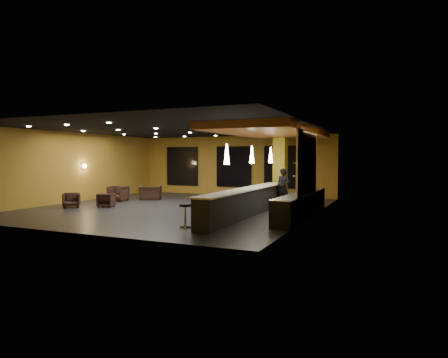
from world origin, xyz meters
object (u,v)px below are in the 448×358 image
at_px(armchair_d, 150,193).
at_px(bar_stool_3, 234,200).
at_px(bar_counter, 247,202).
at_px(staff_a, 283,188).
at_px(armchair_c, 118,193).
at_px(prep_counter, 301,205).
at_px(bar_stool_4, 247,196).
at_px(pendant_2, 271,155).
at_px(bar_stool_2, 222,203).
at_px(bar_stool_5, 260,195).
at_px(staff_c, 303,191).
at_px(pendant_0, 227,154).
at_px(armchair_b, 106,200).
at_px(bar_stool_1, 204,207).
at_px(bar_stool_0, 185,213).
at_px(armchair_a, 71,200).
at_px(column, 280,167).
at_px(pendant_1, 252,155).
at_px(staff_b, 304,187).

distance_m(armchair_d, bar_stool_3, 6.53).
relative_size(bar_counter, staff_a, 4.54).
bearing_deg(armchair_c, prep_counter, -13.38).
height_order(prep_counter, bar_stool_4, prep_counter).
bearing_deg(pendant_2, bar_stool_4, -133.57).
bearing_deg(bar_stool_4, armchair_c, -179.40).
height_order(bar_stool_2, bar_stool_3, bar_stool_2).
bearing_deg(armchair_c, armchair_d, 45.48).
bearing_deg(bar_stool_5, armchair_c, -169.06).
height_order(armchair_d, bar_stool_3, bar_stool_3).
bearing_deg(staff_c, pendant_0, -93.11).
relative_size(pendant_2, armchair_b, 1.02).
xyz_separation_m(staff_a, bar_stool_1, (-1.49, -4.86, -0.36)).
relative_size(armchair_c, bar_stool_0, 1.13).
distance_m(pendant_0, bar_stool_3, 3.38).
xyz_separation_m(armchair_a, bar_stool_5, (7.39, 4.41, 0.14)).
bearing_deg(armchair_b, bar_stool_3, 169.70).
bearing_deg(armchair_b, bar_stool_2, 156.63).
height_order(bar_stool_1, bar_stool_5, bar_stool_1).
relative_size(bar_stool_2, bar_stool_4, 0.97).
bearing_deg(pendant_0, armchair_d, 141.58).
relative_size(bar_stool_3, bar_stool_5, 1.01).
distance_m(pendant_2, armchair_d, 7.07).
bearing_deg(staff_a, pendant_0, -84.56).
distance_m(prep_counter, armchair_b, 8.81).
xyz_separation_m(prep_counter, column, (-2.00, 4.10, 1.32)).
relative_size(armchair_c, bar_stool_3, 1.17).
bearing_deg(bar_stool_2, pendant_0, -60.21).
distance_m(bar_counter, bar_stool_0, 3.52).
xyz_separation_m(bar_counter, bar_stool_5, (-0.65, 3.47, -0.03)).
distance_m(pendant_2, bar_stool_2, 4.19).
xyz_separation_m(bar_stool_0, bar_stool_2, (0.07, 2.73, 0.02)).
height_order(bar_stool_1, bar_stool_2, bar_stool_1).
xyz_separation_m(armchair_b, bar_stool_2, (6.04, -0.60, 0.20)).
distance_m(bar_counter, armchair_c, 8.13).
bearing_deg(bar_stool_2, pendant_1, 57.81).
bearing_deg(pendant_2, column, 90.00).
bearing_deg(armchair_d, staff_a, 151.48).
distance_m(prep_counter, bar_stool_0, 4.83).
bearing_deg(armchair_d, armchair_b, 65.05).
height_order(bar_counter, armchair_b, bar_counter).
relative_size(armchair_d, bar_stool_1, 1.36).
bearing_deg(staff_b, bar_stool_0, -125.49).
bearing_deg(bar_stool_4, armchair_a, -156.92).
relative_size(column, staff_a, 1.98).
distance_m(armchair_d, bar_stool_2, 7.26).
distance_m(staff_c, bar_stool_1, 5.62).
relative_size(prep_counter, bar_stool_4, 7.34).
relative_size(armchair_a, bar_stool_4, 0.88).
xyz_separation_m(staff_b, bar_stool_2, (-2.13, -4.38, -0.39)).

